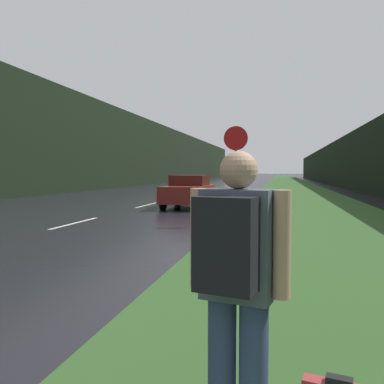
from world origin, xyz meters
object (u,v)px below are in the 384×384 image
Objects in this scene: stop_sign at (236,164)px; car_passing_near at (189,191)px; hitchhiker_with_backpack at (236,280)px; delivery_truck at (242,170)px.

stop_sign reaches higher than car_passing_near.
hitchhiker_with_backpack reaches higher than car_passing_near.
delivery_truck is at bearing -86.47° from car_passing_near.
delivery_truck reaches higher than stop_sign.
hitchhiker_with_backpack is at bearing -84.66° from delivery_truck.
stop_sign is at bearing 115.61° from car_passing_near.
stop_sign is 0.74× the size of car_passing_near.
hitchhiker_with_backpack is 16.13m from car_passing_near.
delivery_truck is (-4.57, 74.23, 1.16)m from car_passing_near.
car_passing_near is (-2.74, 5.71, -1.13)m from stop_sign.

